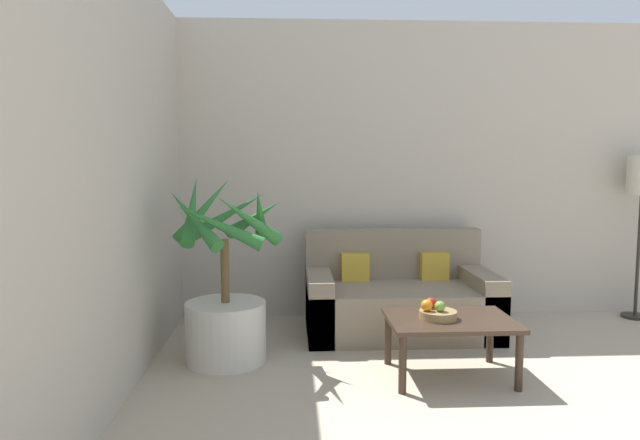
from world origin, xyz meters
The scene contains 8 objects.
wall_back centered at (0.00, 6.75, 1.35)m, with size 8.53×0.06×2.70m.
potted_palm centered at (-2.93, 5.53, 0.43)m, with size 0.86×0.87×1.35m.
sofa_loveseat centered at (-1.55, 6.19, 0.27)m, with size 1.55×0.88×0.84m.
coffee_table centered at (-1.41, 5.15, 0.35)m, with size 0.83×0.61×0.40m.
fruit_bowl centered at (-1.49, 5.14, 0.43)m, with size 0.25×0.25×0.05m.
apple_red centered at (-1.52, 5.21, 0.49)m, with size 0.07×0.07×0.07m.
apple_green centered at (-1.49, 5.12, 0.49)m, with size 0.07×0.07×0.07m.
orange_fruit centered at (-1.57, 5.13, 0.49)m, with size 0.08×0.08×0.08m.
Camera 1 is at (-2.47, 1.51, 1.43)m, focal length 32.00 mm.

